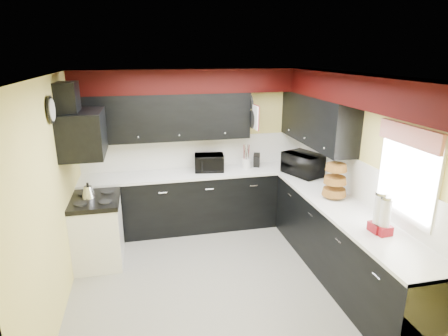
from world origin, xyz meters
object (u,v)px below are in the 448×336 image
object	(u,v)px
microwave	(304,164)
knife_block	(257,160)
kettle	(88,192)
toaster_oven	(209,163)
utensil_crock	(246,163)

from	to	relation	value
microwave	knife_block	distance (m)	0.79
microwave	kettle	size ratio (longest dim) A/B	3.43
toaster_oven	microwave	bearing A→B (deg)	-12.08
knife_block	kettle	world-z (taller)	knife_block
toaster_oven	utensil_crock	world-z (taller)	toaster_oven
utensil_crock	kettle	xyz separation A→B (m)	(-2.34, -0.74, -0.02)
utensil_crock	knife_block	bearing A→B (deg)	7.41
utensil_crock	kettle	size ratio (longest dim) A/B	0.90
knife_block	toaster_oven	bearing A→B (deg)	-156.57
toaster_oven	knife_block	bearing A→B (deg)	10.61
toaster_oven	microwave	distance (m)	1.46
knife_block	kettle	distance (m)	2.64
microwave	utensil_crock	xyz separation A→B (m)	(-0.76, 0.52, -0.09)
kettle	knife_block	bearing A→B (deg)	16.81
microwave	kettle	world-z (taller)	microwave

